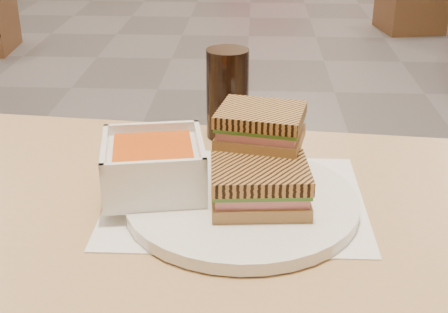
{
  "coord_description": "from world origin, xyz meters",
  "views": [
    {
      "loc": [
        0.05,
        -2.7,
        1.15
      ],
      "look_at": [
        0.01,
        -2.0,
        0.82
      ],
      "focal_mm": 49.65,
      "sensor_mm": 36.0,
      "label": 1
    }
  ],
  "objects_px": {
    "soup_bowl": "(154,168)",
    "cola_glass": "(227,94)",
    "plate": "(242,202)",
    "panini_lower": "(260,185)",
    "main_table": "(102,305)"
  },
  "relations": [
    {
      "from": "panini_lower",
      "to": "plate",
      "type": "bearing_deg",
      "value": 143.64
    },
    {
      "from": "panini_lower",
      "to": "cola_glass",
      "type": "bearing_deg",
      "value": 101.39
    },
    {
      "from": "cola_glass",
      "to": "panini_lower",
      "type": "bearing_deg",
      "value": -78.61
    },
    {
      "from": "plate",
      "to": "panini_lower",
      "type": "distance_m",
      "value": 0.04
    },
    {
      "from": "soup_bowl",
      "to": "cola_glass",
      "type": "relative_size",
      "value": 1.03
    },
    {
      "from": "soup_bowl",
      "to": "cola_glass",
      "type": "distance_m",
      "value": 0.24
    },
    {
      "from": "plate",
      "to": "soup_bowl",
      "type": "bearing_deg",
      "value": 170.55
    },
    {
      "from": "plate",
      "to": "soup_bowl",
      "type": "height_order",
      "value": "soup_bowl"
    },
    {
      "from": "soup_bowl",
      "to": "cola_glass",
      "type": "xyz_separation_m",
      "value": [
        0.09,
        0.22,
        0.03
      ]
    },
    {
      "from": "plate",
      "to": "soup_bowl",
      "type": "xyz_separation_m",
      "value": [
        -0.11,
        0.02,
        0.04
      ]
    },
    {
      "from": "main_table",
      "to": "soup_bowl",
      "type": "distance_m",
      "value": 0.19
    },
    {
      "from": "soup_bowl",
      "to": "main_table",
      "type": "bearing_deg",
      "value": -129.12
    },
    {
      "from": "soup_bowl",
      "to": "cola_glass",
      "type": "bearing_deg",
      "value": 68.78
    },
    {
      "from": "main_table",
      "to": "soup_bowl",
      "type": "relative_size",
      "value": 8.5
    },
    {
      "from": "main_table",
      "to": "cola_glass",
      "type": "relative_size",
      "value": 8.72
    }
  ]
}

